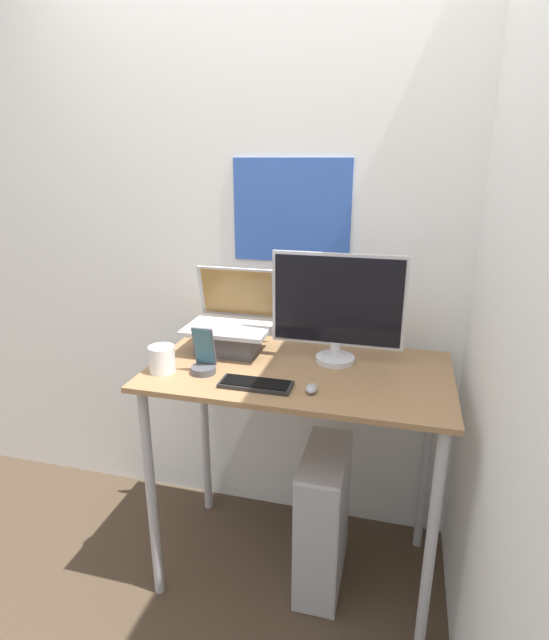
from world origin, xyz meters
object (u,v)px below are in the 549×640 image
at_px(mouse, 311,389).
at_px(computer_tower, 323,518).
at_px(cell_phone, 204,361).
at_px(keyboard, 256,384).
at_px(monitor, 337,308).
at_px(laptop, 230,330).

distance_m(mouse, computer_tower, 0.65).
relative_size(mouse, cell_phone, 0.35).
height_order(keyboard, mouse, mouse).
relative_size(monitor, keyboard, 1.99).
xyz_separation_m(monitor, mouse, (-0.04, -0.28, -0.20)).
bearing_deg(keyboard, cell_phone, 163.61).
distance_m(monitor, computer_tower, 0.84).
bearing_deg(cell_phone, mouse, -8.33).
height_order(mouse, computer_tower, mouse).
xyz_separation_m(laptop, computer_tower, (0.42, -0.13, -0.71)).
relative_size(laptop, cell_phone, 1.93).
xyz_separation_m(mouse, computer_tower, (0.03, 0.15, -0.63)).
relative_size(monitor, cell_phone, 2.87).
distance_m(cell_phone, computer_tower, 0.80).
xyz_separation_m(laptop, mouse, (0.39, -0.29, -0.07)).
height_order(laptop, computer_tower, laptop).
xyz_separation_m(laptop, cell_phone, (-0.02, -0.23, -0.04)).
height_order(keyboard, cell_phone, cell_phone).
relative_size(mouse, computer_tower, 0.10).
distance_m(keyboard, mouse, 0.19).
bearing_deg(mouse, keyboard, -178.91).
xyz_separation_m(mouse, cell_phone, (-0.40, 0.06, 0.03)).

